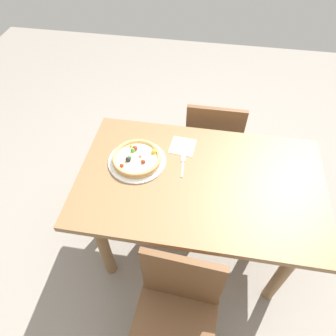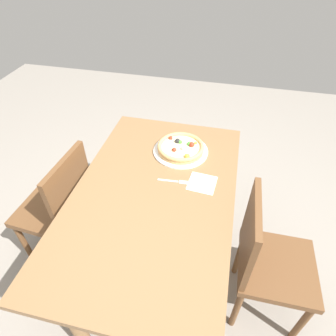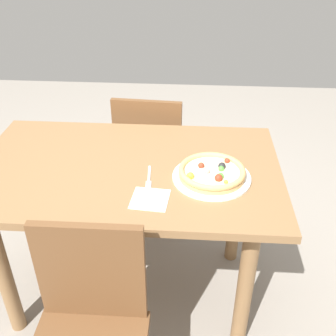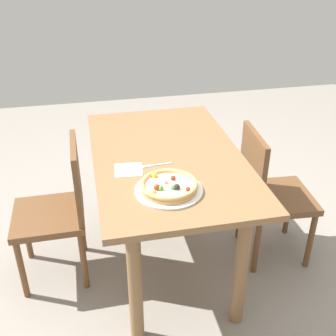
% 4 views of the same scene
% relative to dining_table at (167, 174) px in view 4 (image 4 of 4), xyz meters
% --- Properties ---
extents(ground_plane, '(6.00, 6.00, 0.00)m').
position_rel_dining_table_xyz_m(ground_plane, '(0.00, 0.00, -0.64)').
color(ground_plane, gray).
extents(dining_table, '(1.32, 0.81, 0.77)m').
position_rel_dining_table_xyz_m(dining_table, '(0.00, 0.00, 0.00)').
color(dining_table, olive).
rests_on(dining_table, ground).
extents(chair_near, '(0.43, 0.43, 0.86)m').
position_rel_dining_table_xyz_m(chair_near, '(-0.04, -0.62, -0.17)').
color(chair_near, brown).
rests_on(chair_near, ground).
extents(chair_far, '(0.40, 0.40, 0.86)m').
position_rel_dining_table_xyz_m(chair_far, '(0.05, 0.62, -0.17)').
color(chair_far, brown).
rests_on(chair_far, ground).
extents(plate, '(0.32, 0.32, 0.01)m').
position_rel_dining_table_xyz_m(plate, '(-0.36, 0.07, 0.13)').
color(plate, white).
rests_on(plate, dining_table).
extents(pizza, '(0.27, 0.27, 0.05)m').
position_rel_dining_table_xyz_m(pizza, '(-0.36, 0.07, 0.16)').
color(pizza, tan).
rests_on(pizza, plate).
extents(fork, '(0.03, 0.17, 0.00)m').
position_rel_dining_table_xyz_m(fork, '(-0.11, 0.09, 0.13)').
color(fork, silver).
rests_on(fork, dining_table).
extents(napkin, '(0.15, 0.15, 0.00)m').
position_rel_dining_table_xyz_m(napkin, '(-0.13, 0.23, 0.13)').
color(napkin, white).
rests_on(napkin, dining_table).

